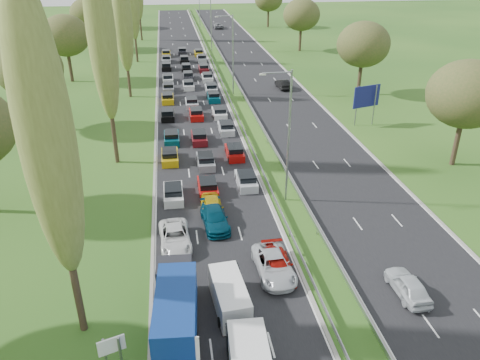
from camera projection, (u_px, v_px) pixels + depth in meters
ground at (232, 91)px, 75.77m from camera, size 260.00×260.00×0.00m
near_carriageway at (189, 88)px, 77.07m from camera, size 10.50×215.00×0.04m
far_carriageway at (269, 85)px, 78.89m from camera, size 10.50×215.00×0.04m
central_reservation at (230, 83)px, 77.74m from camera, size 2.36×215.00×0.32m
lamp_columns at (233, 56)px, 71.32m from camera, size 0.18×140.18×12.00m
poplar_row at (115, 24)px, 57.62m from camera, size 2.80×127.80×22.44m
woodland_left at (22, 76)px, 53.40m from camera, size 8.00×166.00×11.10m
woodland_right at (387, 56)px, 63.18m from camera, size 8.00×153.00×11.10m
traffic_queue_fill at (191, 94)px, 72.41m from camera, size 9.07×69.63×0.80m
near_car_2 at (175, 237)px, 36.21m from camera, size 2.59×5.16×1.40m
near_car_7 at (215, 218)px, 38.73m from camera, size 2.37×5.08×1.43m
near_car_8 at (212, 207)px, 40.21m from camera, size 1.88×4.50×1.52m
near_car_10 at (274, 265)px, 32.97m from camera, size 2.56×5.29×1.45m
near_car_11 at (278, 264)px, 33.15m from camera, size 1.94×4.65×1.34m
far_car_0 at (408, 285)px, 31.01m from camera, size 1.79×4.26×1.44m
far_car_1 at (283, 84)px, 76.54m from camera, size 1.86×4.60×1.48m
far_car_2 at (218, 25)px, 133.65m from camera, size 2.55×5.48×1.52m
blue_lorry at (176, 308)px, 27.52m from camera, size 2.28×8.21×3.47m
white_van_rear at (229, 294)px, 29.87m from camera, size 1.88×4.79×1.93m
info_sign at (112, 349)px, 25.30m from camera, size 1.46×0.57×2.10m
direction_sign at (366, 98)px, 59.67m from camera, size 3.86×1.26×5.20m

